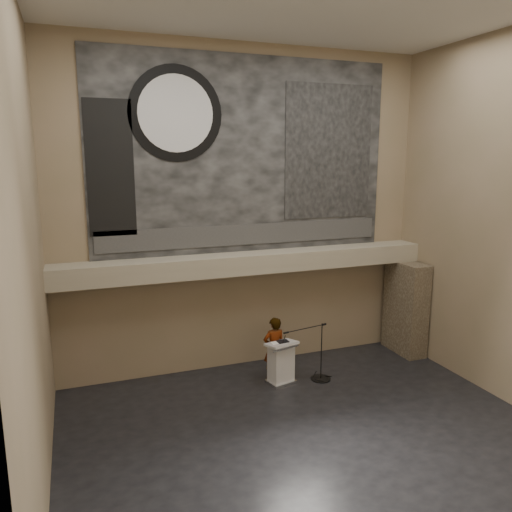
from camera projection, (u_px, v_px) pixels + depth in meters
name	position (u px, v px, depth m)	size (l,w,h in m)	color
floor	(309.00, 435.00, 10.36)	(10.00, 10.00, 0.00)	black
wall_back	(246.00, 212.00, 13.20)	(10.00, 0.02, 8.50)	#796A4C
wall_front	(469.00, 281.00, 5.84)	(10.00, 0.02, 8.50)	#796A4C
wall_left	(28.00, 250.00, 7.82)	(0.02, 8.00, 8.50)	#796A4C
soffit	(251.00, 263.00, 13.09)	(10.00, 0.80, 0.50)	gray
sprinkler_left	(192.00, 278.00, 12.55)	(0.04, 0.04, 0.06)	#B2893D
sprinkler_right	(316.00, 268.00, 13.74)	(0.04, 0.04, 0.06)	#B2893D
banner	(246.00, 156.00, 12.88)	(8.00, 0.05, 5.00)	black
banner_text_strip	(246.00, 234.00, 13.25)	(7.76, 0.02, 0.55)	#2E2E2E
banner_clock_rim	(176.00, 114.00, 12.04)	(2.30, 2.30, 0.02)	black
banner_clock_face	(176.00, 114.00, 12.02)	(1.84, 1.84, 0.02)	silver
banner_building_print	(329.00, 152.00, 13.65)	(2.60, 0.02, 3.60)	black
banner_brick_print	(110.00, 169.00, 11.75)	(1.10, 0.02, 3.20)	black
stone_pier	(406.00, 307.00, 14.57)	(0.60, 1.40, 2.70)	#433729
lectern	(281.00, 363.00, 12.63)	(0.84, 0.68, 1.14)	silver
binder	(283.00, 342.00, 12.52)	(0.27, 0.22, 0.04)	black
papers	(276.00, 344.00, 12.43)	(0.21, 0.29, 0.01)	white
speaker_person	(274.00, 348.00, 12.85)	(0.60, 0.40, 1.66)	white
mic_stand	(320.00, 371.00, 12.90)	(1.41, 0.52, 1.52)	black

